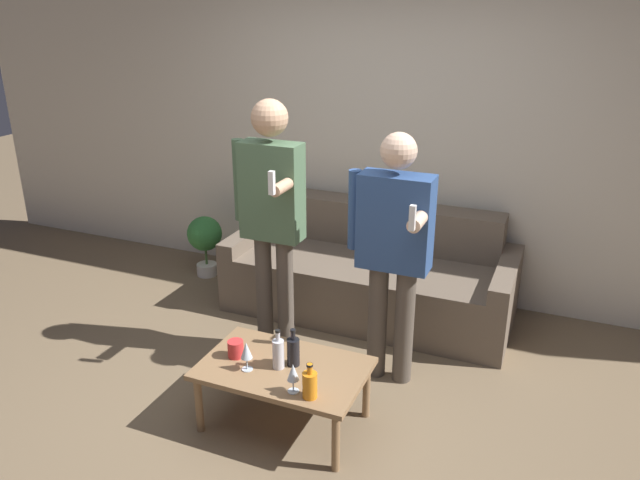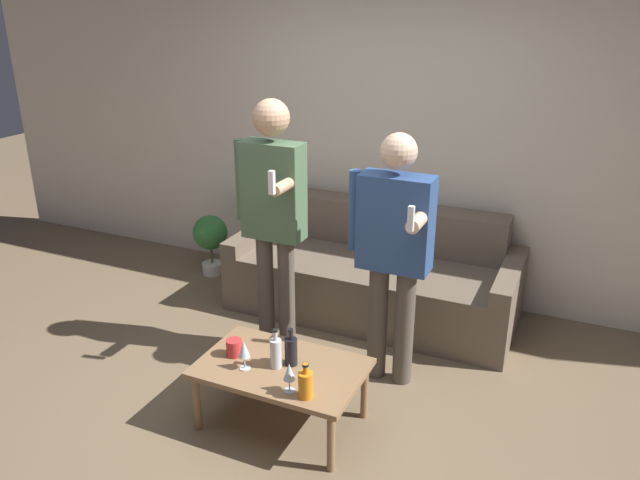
{
  "view_description": "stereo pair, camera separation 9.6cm",
  "coord_description": "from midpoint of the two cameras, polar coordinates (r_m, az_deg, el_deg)",
  "views": [
    {
      "loc": [
        1.41,
        -2.71,
        2.31
      ],
      "look_at": [
        0.07,
        0.48,
        0.95
      ],
      "focal_mm": 35.0,
      "sensor_mm": 36.0,
      "label": 1
    },
    {
      "loc": [
        1.5,
        -2.67,
        2.31
      ],
      "look_at": [
        0.07,
        0.48,
        0.95
      ],
      "focal_mm": 35.0,
      "sensor_mm": 36.0,
      "label": 2
    }
  ],
  "objects": [
    {
      "name": "cup_on_table",
      "position": [
        3.65,
        -8.48,
        -9.82
      ],
      "size": [
        0.09,
        0.09,
        0.1
      ],
      "color": "red",
      "rests_on": "coffee_table"
    },
    {
      "name": "wall_back",
      "position": [
        4.99,
        5.48,
        10.24
      ],
      "size": [
        8.0,
        0.06,
        2.7
      ],
      "color": "beige",
      "rests_on": "ground_plane"
    },
    {
      "name": "bottle_dark",
      "position": [
        3.5,
        -4.64,
        -10.26
      ],
      "size": [
        0.07,
        0.07,
        0.24
      ],
      "color": "silver",
      "rests_on": "coffee_table"
    },
    {
      "name": "bottle_green",
      "position": [
        3.52,
        -3.25,
        -10.09
      ],
      "size": [
        0.07,
        0.07,
        0.22
      ],
      "color": "black",
      "rests_on": "coffee_table"
    },
    {
      "name": "person_standing_left",
      "position": [
        4.01,
        -5.16,
        2.89
      ],
      "size": [
        0.47,
        0.44,
        1.74
      ],
      "color": "brown",
      "rests_on": "ground_plane"
    },
    {
      "name": "coffee_table",
      "position": [
        3.58,
        -4.14,
        -12.02
      ],
      "size": [
        0.92,
        0.59,
        0.38
      ],
      "color": "#8E6B47",
      "rests_on": "ground_plane"
    },
    {
      "name": "wine_glass_far",
      "position": [
        3.29,
        -3.33,
        -12.05
      ],
      "size": [
        0.06,
        0.06,
        0.17
      ],
      "color": "silver",
      "rests_on": "coffee_table"
    },
    {
      "name": "bottle_orange",
      "position": [
        3.27,
        -1.81,
        -13.04
      ],
      "size": [
        0.08,
        0.08,
        0.2
      ],
      "color": "orange",
      "rests_on": "coffee_table"
    },
    {
      "name": "wine_glass_near",
      "position": [
        3.49,
        -7.54,
        -10.04
      ],
      "size": [
        0.07,
        0.07,
        0.17
      ],
      "color": "silver",
      "rests_on": "coffee_table"
    },
    {
      "name": "couch",
      "position": [
        4.86,
        4.15,
        -3.15
      ],
      "size": [
        2.16,
        0.91,
        0.79
      ],
      "color": "#6B5B4C",
      "rests_on": "ground_plane"
    },
    {
      "name": "ground_plane",
      "position": [
        3.83,
        -4.62,
        -15.7
      ],
      "size": [
        16.0,
        16.0,
        0.0
      ],
      "primitive_type": "plane",
      "color": "#756047"
    },
    {
      "name": "potted_plant",
      "position": [
        5.51,
        -10.98,
        0.22
      ],
      "size": [
        0.3,
        0.3,
        0.54
      ],
      "color": "silver",
      "rests_on": "ground_plane"
    },
    {
      "name": "person_standing_right",
      "position": [
        3.74,
        6.0,
        -0.24
      ],
      "size": [
        0.51,
        0.42,
        1.6
      ],
      "color": "brown",
      "rests_on": "ground_plane"
    }
  ]
}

